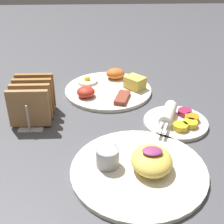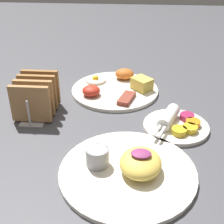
{
  "view_description": "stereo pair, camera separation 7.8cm",
  "coord_description": "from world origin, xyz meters",
  "views": [
    {
      "loc": [
        -0.05,
        -0.66,
        0.43
      ],
      "look_at": [
        -0.02,
        0.02,
        0.03
      ],
      "focal_mm": 50.0,
      "sensor_mm": 36.0,
      "label": 1
    },
    {
      "loc": [
        0.03,
        -0.66,
        0.43
      ],
      "look_at": [
        -0.02,
        0.02,
        0.03
      ],
      "focal_mm": 50.0,
      "sensor_mm": 36.0,
      "label": 2
    }
  ],
  "objects": [
    {
      "name": "ground_plane",
      "position": [
        0.0,
        0.0,
        0.0
      ],
      "size": [
        3.0,
        3.0,
        0.0
      ],
      "primitive_type": "plane",
      "color": "#47474C"
    },
    {
      "name": "plate_breakfast",
      "position": [
        -0.02,
        0.2,
        0.01
      ],
      "size": [
        0.26,
        0.26,
        0.05
      ],
      "color": "silver",
      "rests_on": "ground_plane"
    },
    {
      "name": "plate_condiments",
      "position": [
        0.14,
        0.0,
        0.01
      ],
      "size": [
        0.16,
        0.16,
        0.04
      ],
      "color": "silver",
      "rests_on": "ground_plane"
    },
    {
      "name": "plate_foreground",
      "position": [
        0.03,
        -0.18,
        0.01
      ],
      "size": [
        0.28,
        0.28,
        0.06
      ],
      "color": "silver",
      "rests_on": "ground_plane"
    },
    {
      "name": "toast_rack",
      "position": [
        -0.22,
        0.05,
        0.05
      ],
      "size": [
        0.1,
        0.15,
        0.1
      ],
      "color": "#B7B7BC",
      "rests_on": "ground_plane"
    }
  ]
}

